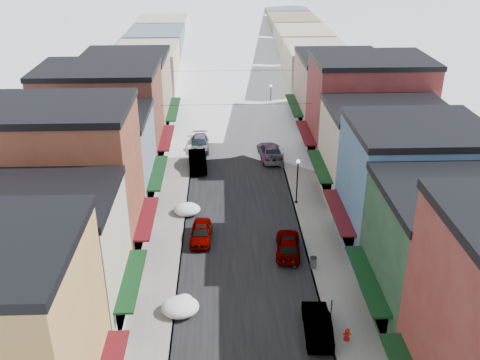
{
  "coord_description": "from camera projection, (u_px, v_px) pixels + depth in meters",
  "views": [
    {
      "loc": [
        -1.63,
        -16.08,
        23.86
      ],
      "look_at": [
        0.0,
        28.85,
        2.38
      ],
      "focal_mm": 40.0,
      "sensor_mm": 36.0,
      "label": 1
    }
  ],
  "objects": [
    {
      "name": "streetlamp_near",
      "position": [
        297.0,
        176.0,
        49.36
      ],
      "size": [
        0.37,
        0.37,
        4.43
      ],
      "color": "black",
      "rests_on": "sidewalk_right"
    },
    {
      "name": "sidewalk_left",
      "position": [
        188.0,
        104.0,
        78.69
      ],
      "size": [
        3.2,
        160.0,
        0.15
      ],
      "primitive_type": "cube",
      "color": "gray",
      "rests_on": "ground"
    },
    {
      "name": "snow_pile_mid",
      "position": [
        187.0,
        209.0,
        48.67
      ],
      "size": [
        2.43,
        2.69,
        1.03
      ],
      "color": "white",
      "rests_on": "ground"
    },
    {
      "name": "sidewalk_right",
      "position": [
        277.0,
        103.0,
        79.12
      ],
      "size": [
        3.2,
        160.0,
        0.15
      ],
      "primitive_type": "cube",
      "color": "gray",
      "rests_on": "ground"
    },
    {
      "name": "road",
      "position": [
        232.0,
        104.0,
        78.94
      ],
      "size": [
        10.0,
        160.0,
        0.01
      ],
      "primitive_type": "cube",
      "color": "black",
      "rests_on": "ground"
    },
    {
      "name": "overhead_cables",
      "position": [
        234.0,
        86.0,
        64.99
      ],
      "size": [
        16.4,
        15.04,
        0.04
      ],
      "color": "black",
      "rests_on": "ground"
    },
    {
      "name": "bldg_l_brick_far",
      "position": [
        102.0,
        118.0,
        56.26
      ],
      "size": [
        13.3,
        9.2,
        11.0
      ],
      "color": "brown",
      "rests_on": "ground"
    },
    {
      "name": "car_green_sedan",
      "position": [
        317.0,
        324.0,
        34.22
      ],
      "size": [
        1.86,
        4.74,
        1.54
      ],
      "primitive_type": "imported",
      "rotation": [
        0.0,
        0.0,
        3.09
      ],
      "color": "black",
      "rests_on": "ground"
    },
    {
      "name": "car_dark_hatch",
      "position": [
        198.0,
        161.0,
        57.69
      ],
      "size": [
        2.25,
        5.36,
        1.72
      ],
      "primitive_type": "imported",
      "rotation": [
        0.0,
        0.0,
        0.08
      ],
      "color": "black",
      "rests_on": "ground"
    },
    {
      "name": "snow_pile_near",
      "position": [
        180.0,
        306.0,
        36.19
      ],
      "size": [
        2.6,
        2.8,
        1.1
      ],
      "color": "white",
      "rests_on": "ground"
    },
    {
      "name": "car_black_sedan",
      "position": [
        270.0,
        151.0,
        60.17
      ],
      "size": [
        2.84,
        6.06,
        1.71
      ],
      "primitive_type": "imported",
      "rotation": [
        0.0,
        0.0,
        3.22
      ],
      "color": "black",
      "rests_on": "ground"
    },
    {
      "name": "car_lane_white",
      "position": [
        244.0,
        93.0,
        81.25
      ],
      "size": [
        2.86,
        6.07,
        1.68
      ],
      "primitive_type": "imported",
      "rotation": [
        0.0,
        0.0,
        3.15
      ],
      "color": "silver",
      "rests_on": "ground"
    },
    {
      "name": "bldg_l_grayblue",
      "position": [
        95.0,
        161.0,
        48.61
      ],
      "size": [
        11.3,
        9.2,
        9.0
      ],
      "color": "slate",
      "rests_on": "ground"
    },
    {
      "name": "snow_pile_far",
      "position": [
        194.0,
        148.0,
        62.08
      ],
      "size": [
        2.2,
        2.55,
        0.93
      ],
      "color": "white",
      "rests_on": "ground"
    },
    {
      "name": "bldg_l_cream",
      "position": [
        40.0,
        261.0,
        33.62
      ],
      "size": [
        11.3,
        8.2,
        9.5
      ],
      "color": "beige",
      "rests_on": "ground"
    },
    {
      "name": "trash_can",
      "position": [
        313.0,
        262.0,
        40.77
      ],
      "size": [
        0.53,
        0.53,
        0.9
      ],
      "color": "slate",
      "rests_on": "sidewalk_right"
    },
    {
      "name": "bldg_r_brick_far",
      "position": [
        367.0,
        110.0,
        57.98
      ],
      "size": [
        13.3,
        9.2,
        11.5
      ],
      "color": "maroon",
      "rests_on": "ground"
    },
    {
      "name": "parking_sign",
      "position": [
        331.0,
        312.0,
        34.24
      ],
      "size": [
        0.06,
        0.31,
        2.24
      ],
      "color": "black",
      "rests_on": "sidewalk_right"
    },
    {
      "name": "curb_left",
      "position": [
        198.0,
        104.0,
        78.74
      ],
      "size": [
        0.1,
        160.0,
        0.15
      ],
      "primitive_type": "cube",
      "color": "slate",
      "rests_on": "ground"
    },
    {
      "name": "bldg_l_tan",
      "position": [
        127.0,
        95.0,
        65.53
      ],
      "size": [
        11.3,
        11.2,
        10.0
      ],
      "color": "#9B7E66",
      "rests_on": "ground"
    },
    {
      "name": "bldg_l_brick_near",
      "position": [
        62.0,
        184.0,
        40.17
      ],
      "size": [
        12.3,
        8.2,
        12.5
      ],
      "color": "brown",
      "rests_on": "ground"
    },
    {
      "name": "curb_right",
      "position": [
        266.0,
        103.0,
        79.07
      ],
      "size": [
        0.1,
        160.0,
        0.15
      ],
      "primitive_type": "cube",
      "color": "slate",
      "rests_on": "ground"
    },
    {
      "name": "fire_hydrant",
      "position": [
        347.0,
        335.0,
        33.65
      ],
      "size": [
        0.52,
        0.39,
        0.88
      ],
      "color": "red",
      "rests_on": "sidewalk_right"
    },
    {
      "name": "distant_blocks",
      "position": [
        229.0,
        45.0,
        97.95
      ],
      "size": [
        34.0,
        55.0,
        8.0
      ],
      "color": "gray",
      "rests_on": "ground"
    },
    {
      "name": "car_gray_suv",
      "position": [
        288.0,
        244.0,
        42.7
      ],
      "size": [
        2.42,
        4.94,
        1.62
      ],
      "primitive_type": "imported",
      "rotation": [
        0.0,
        0.0,
        3.03
      ],
      "color": "gray",
      "rests_on": "ground"
    },
    {
      "name": "bldg_r_tan",
      "position": [
        339.0,
        93.0,
        67.4
      ],
      "size": [
        11.3,
        11.2,
        9.5
      ],
      "color": "#9B7965",
      "rests_on": "ground"
    },
    {
      "name": "streetlamp_far",
      "position": [
        271.0,
        95.0,
        73.42
      ],
      "size": [
        0.34,
        0.34,
        4.08
      ],
      "color": "black",
      "rests_on": "sidewalk_right"
    },
    {
      "name": "bldg_r_cream",
      "position": [
        384.0,
        152.0,
        50.39
      ],
      "size": [
        12.3,
        9.2,
        9.0
      ],
      "color": "beige",
      "rests_on": "ground"
    },
    {
      "name": "car_lane_silver",
      "position": [
        217.0,
        107.0,
        75.3
      ],
      "size": [
        1.76,
        3.97,
        1.33
      ],
      "primitive_type": "imported",
      "rotation": [
        0.0,
        0.0,
        0.05
      ],
      "color": "#ABB0B4",
      "rests_on": "ground"
    },
    {
      "name": "car_silver_wagon",
      "position": [
        200.0,
        144.0,
        62.49
      ],
      "size": [
        2.21,
        5.26,
        1.51
      ],
      "primitive_type": "imported",
      "rotation": [
        0.0,
        0.0,
        0.02
      ],
      "color": "#ABAFB3",
      "rests_on": "ground"
    },
    {
      "name": "bldg_r_blue",
      "position": [
        411.0,
        187.0,
        41.94
      ],
      "size": [
        11.3,
        9.2,
        10.5
      ],
      "color": "#3F638F",
      "rests_on": "ground"
    },
    {
      "name": "car_silver_sedan",
      "position": [
        201.0,
        233.0,
        44.49
      ],
      "size": [
        1.89,
        4.29,
        1.43
      ],
      "primitive_type": "imported",
      "rotation": [
        0.0,
        0.0,
        -0.05
      ],
      "color": "#ADAFB6",
      "rests_on": "ground"
    },
    {
      "name": "bldg_r_green",
      "position": [
        456.0,
        257.0,
        34.04
      ],
      "size": [
        11.3,
        9.2,
        9.5
      ],
      "color": "#1E3E27",
      "rests_on": "ground"
    }
  ]
}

